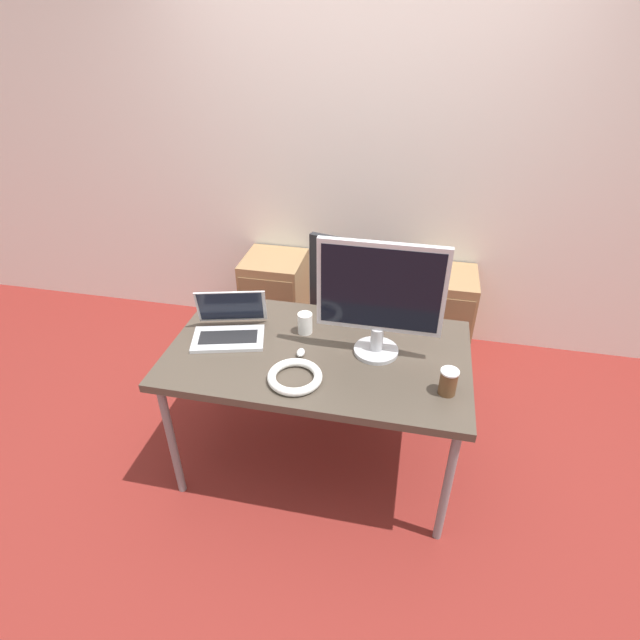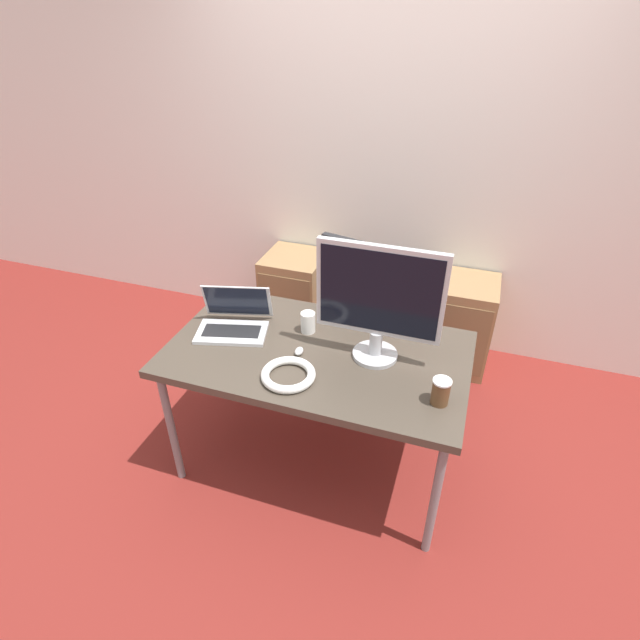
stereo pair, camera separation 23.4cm
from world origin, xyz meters
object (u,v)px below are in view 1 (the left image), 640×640
Objects in this scene: coffee_cup_white at (305,323)px; cable_coil at (295,377)px; office_chair at (356,328)px; coffee_cup_brown at (448,382)px; monitor at (380,297)px; laptop_center at (229,327)px; cabinet_left at (275,297)px; cabinet_right at (440,315)px; mouse at (301,353)px.

coffee_cup_white reaches higher than cable_coil.
office_chair is 9.17× the size of coffee_cup_brown.
monitor is 5.29× the size of coffee_cup_white.
monitor is at bearing -74.98° from office_chair.
office_chair is at bearing 51.18° from laptop_center.
laptop_center is (0.11, -1.12, 0.48)m from cabinet_left.
cabinet_left and cabinet_right have the same top height.
coffee_cup_brown is at bearing 4.59° from cable_coil.
cable_coil is (-0.68, -1.39, 0.46)m from cabinet_right.
laptop_center is at bearing -128.82° from office_chair.
office_chair is 0.87m from mouse.
cabinet_right is at bearing 72.57° from monitor.
cabinet_right is at bearing 0.00° from cabinet_left.
cabinet_left is 1.62× the size of laptop_center.
cabinet_left is 5.87× the size of coffee_cup_white.
laptop_center is 0.69× the size of monitor.
cabinet_left is 2.59× the size of cable_coil.
laptop_center is 3.26× the size of coffee_cup_brown.
monitor is 0.46m from coffee_cup_white.
monitor reaches higher than office_chair.
monitor reaches higher than cable_coil.
laptop_center is at bearing -84.19° from cabinet_left.
office_chair is at bearing -33.30° from cabinet_left.
monitor is at bearing -14.39° from coffee_cup_white.
office_chair is 1.11m from coffee_cup_brown.
coffee_cup_white is at bearing 96.45° from cable_coil.
monitor reaches higher than coffee_cup_white.
cabinet_right is 1.47m from mouse.
mouse is at bearing 169.24° from coffee_cup_brown.
office_chair is at bearing 105.02° from monitor.
coffee_cup_white is at bearing 97.19° from mouse.
cable_coil is at bearing -33.79° from laptop_center.
mouse is (-0.70, -1.21, 0.45)m from cabinet_right.
mouse is (-0.16, -0.77, 0.35)m from office_chair.
coffee_cup_white is at bearing 16.10° from laptop_center.
laptop_center is 3.62× the size of coffee_cup_white.
laptop_center is 0.78m from monitor.
office_chair is at bearing 71.97° from coffee_cup_white.
coffee_cup_white is at bearing -125.27° from cabinet_right.
coffee_cup_brown reaches higher than cabinet_right.
coffee_cup_white is 0.44× the size of cable_coil.
cabinet_left is 1.23m from laptop_center.
coffee_cup_white is (0.48, -1.02, 0.49)m from cabinet_left.
cable_coil is (-0.33, -0.28, -0.29)m from monitor.
cable_coil reaches higher than cabinet_right.
monitor is (0.73, 0.01, 0.26)m from laptop_center.
cabinet_right is 1.62m from cable_coil.
cable_coil is (0.04, -0.38, -0.03)m from coffee_cup_white.
coffee_cup_brown is at bearing -24.74° from coffee_cup_white.
office_chair reaches higher than cabinet_right.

